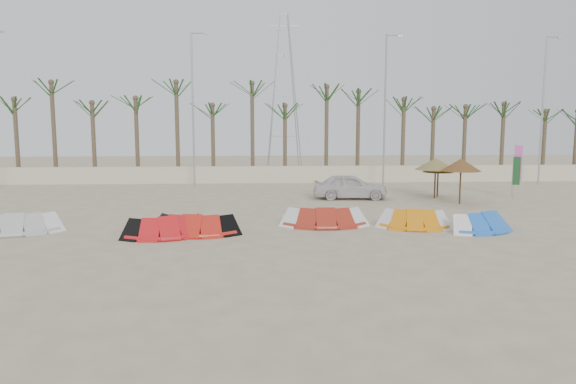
{
  "coord_description": "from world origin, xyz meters",
  "views": [
    {
      "loc": [
        -1.45,
        -17.66,
        4.31
      ],
      "look_at": [
        0.0,
        6.0,
        1.3
      ],
      "focal_mm": 32.0,
      "sensor_mm": 36.0,
      "label": 1
    }
  ],
  "objects": [
    {
      "name": "kite_red_right",
      "position": [
        1.49,
        4.58,
        0.42
      ],
      "size": [
        3.72,
        1.6,
        0.9
      ],
      "color": "#A32A1A",
      "rests_on": "ground"
    },
    {
      "name": "kite_grey",
      "position": [
        -11.26,
        3.84,
        0.42
      ],
      "size": [
        3.67,
        2.17,
        0.9
      ],
      "color": "#B6B6B6",
      "rests_on": "ground"
    },
    {
      "name": "flag_pink",
      "position": [
        14.52,
        12.82,
        2.0
      ],
      "size": [
        0.45,
        0.12,
        3.38
      ],
      "color": "#A5A8AD",
      "rests_on": "ground"
    },
    {
      "name": "kite_blue",
      "position": [
        7.94,
        3.06,
        0.42
      ],
      "size": [
        3.63,
        2.66,
        0.9
      ],
      "color": "blue",
      "rests_on": "ground"
    },
    {
      "name": "lamp_b",
      "position": [
        -5.96,
        20.0,
        5.77
      ],
      "size": [
        1.25,
        0.14,
        11.0
      ],
      "color": "#A5A8AD",
      "rests_on": "ground"
    },
    {
      "name": "lamp_d",
      "position": [
        20.04,
        20.0,
        5.77
      ],
      "size": [
        1.25,
        0.14,
        11.0
      ],
      "color": "#A5A8AD",
      "rests_on": "ground"
    },
    {
      "name": "parasol_mid",
      "position": [
        9.97,
        10.32,
        2.2
      ],
      "size": [
        2.2,
        2.2,
        2.56
      ],
      "color": "#4C331E",
      "rests_on": "ground"
    },
    {
      "name": "kite_red_mid",
      "position": [
        -3.98,
        3.19,
        0.42
      ],
      "size": [
        3.73,
        1.94,
        0.9
      ],
      "color": "red",
      "rests_on": "ground"
    },
    {
      "name": "ground",
      "position": [
        0.0,
        0.0,
        0.0
      ],
      "size": [
        120.0,
        120.0,
        0.0
      ],
      "primitive_type": "plane",
      "color": "beige",
      "rests_on": "ground"
    },
    {
      "name": "flag_green",
      "position": [
        14.39,
        12.76,
        1.57
      ],
      "size": [
        0.44,
        0.18,
        2.65
      ],
      "color": "#A5A8AD",
      "rests_on": "ground"
    },
    {
      "name": "parasol_right",
      "position": [
        9.81,
        13.46,
        1.86
      ],
      "size": [
        1.93,
        1.93,
        2.22
      ],
      "color": "#4C331E",
      "rests_on": "ground"
    },
    {
      "name": "boundary_wall",
      "position": [
        0.0,
        22.0,
        0.65
      ],
      "size": [
        60.0,
        0.3,
        1.3
      ],
      "primitive_type": "cube",
      "color": "beige",
      "rests_on": "ground"
    },
    {
      "name": "pylon",
      "position": [
        1.0,
        28.0,
        0.0
      ],
      "size": [
        3.0,
        3.0,
        14.0
      ],
      "primitive_type": null,
      "color": "#A5A8AD",
      "rests_on": "ground"
    },
    {
      "name": "parasol_left",
      "position": [
        9.36,
        12.67,
        2.09
      ],
      "size": [
        2.48,
        2.48,
        2.45
      ],
      "color": "#4C331E",
      "rests_on": "ground"
    },
    {
      "name": "car",
      "position": [
        4.17,
        12.73,
        0.76
      ],
      "size": [
        4.58,
        2.19,
        1.51
      ],
      "primitive_type": "imported",
      "rotation": [
        0.0,
        0.0,
        1.48
      ],
      "color": "silver",
      "rests_on": "ground"
    },
    {
      "name": "kite_orange",
      "position": [
        5.25,
        3.84,
        0.42
      ],
      "size": [
        3.32,
        2.12,
        0.9
      ],
      "color": "orange",
      "rests_on": "ground"
    },
    {
      "name": "lamp_c",
      "position": [
        8.04,
        20.0,
        5.77
      ],
      "size": [
        1.25,
        0.14,
        11.0
      ],
      "color": "#A5A8AD",
      "rests_on": "ground"
    },
    {
      "name": "kite_red_left",
      "position": [
        -4.99,
        2.75,
        0.42
      ],
      "size": [
        3.7,
        2.41,
        0.9
      ],
      "color": "red",
      "rests_on": "ground"
    },
    {
      "name": "palm_line",
      "position": [
        0.67,
        23.5,
        6.44
      ],
      "size": [
        52.0,
        4.0,
        7.7
      ],
      "color": "brown",
      "rests_on": "ground"
    }
  ]
}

